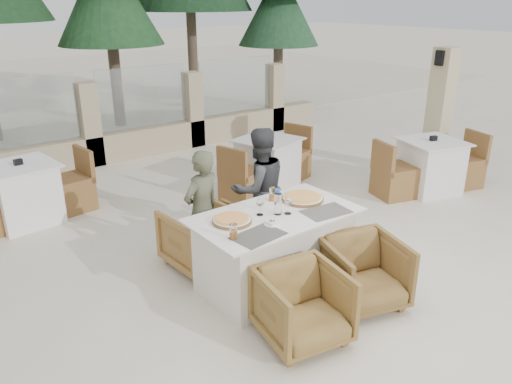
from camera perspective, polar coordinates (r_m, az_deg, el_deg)
ground at (r=5.12m, az=1.48°, el=-10.33°), size 80.00×80.00×0.00m
perimeter_wall_far at (r=8.84m, az=-18.55°, el=7.93°), size 10.00×0.34×1.60m
lantern_pillar at (r=8.39m, az=20.18°, el=8.46°), size 0.34×0.34×2.00m
pine_centre at (r=11.40m, az=-16.49°, el=19.63°), size 2.20×2.20×5.00m
pine_far_right at (r=12.88m, az=2.62°, el=19.42°), size 1.98×1.98×4.50m
dining_table at (r=4.92m, az=2.14°, el=-6.61°), size 1.60×0.90×0.77m
placemat_near_left at (r=4.32m, az=0.28°, el=-5.01°), size 0.48×0.35×0.00m
placemat_near_right at (r=4.83m, az=8.01°, el=-2.24°), size 0.48×0.35×0.00m
pizza_left at (r=4.57m, az=-2.77°, el=-3.21°), size 0.46×0.46×0.05m
pizza_right at (r=5.07m, az=5.35°, el=-0.65°), size 0.53×0.53×0.06m
water_bottle at (r=4.70m, az=2.51°, el=-1.14°), size 0.09×0.09×0.25m
wine_glass_centre at (r=4.69m, az=0.45°, el=-1.61°), size 0.10×0.10×0.18m
wine_glass_near at (r=4.72m, az=3.70°, el=-1.48°), size 0.08×0.08×0.18m
beer_glass_left at (r=4.25m, az=-2.61°, el=-4.54°), size 0.08×0.08×0.14m
beer_glass_right at (r=5.03m, az=1.89°, el=-0.25°), size 0.09×0.09×0.14m
olive_dish at (r=4.52m, az=1.87°, el=-3.48°), size 0.13×0.13×0.04m
armchair_far_left at (r=5.33m, az=-6.38°, el=-5.17°), size 0.73×0.75×0.64m
armchair_far_right at (r=5.77m, az=0.07°, el=-3.28°), size 0.63×0.65×0.57m
armchair_near_left at (r=4.24m, az=5.36°, el=-12.88°), size 0.79×0.80×0.63m
armchair_near_right at (r=4.77m, az=12.17°, el=-9.00°), size 0.86×0.88×0.64m
diner_left at (r=5.15m, az=-6.18°, el=-2.16°), size 0.54×0.42×1.30m
diner_right at (r=5.57m, az=0.37°, el=0.37°), size 0.74×0.61×1.39m
bg_table_a at (r=6.92m, az=-25.00°, el=-0.19°), size 1.72×0.99×0.77m
bg_table_b at (r=7.39m, az=1.35°, el=3.20°), size 1.80×1.24×0.77m
bg_table_c at (r=7.73m, az=19.24°, el=2.81°), size 1.80×1.25×0.77m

